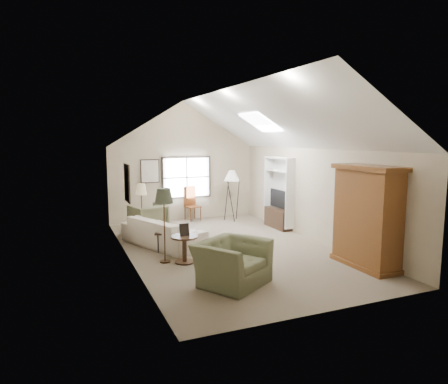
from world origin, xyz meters
name	(u,v)px	position (x,y,z in m)	size (l,w,h in m)	color
room_shell	(230,120)	(0.00, 0.00, 3.21)	(5.01, 8.01, 4.00)	#746653
window	(187,177)	(0.10, 3.96, 1.45)	(1.72, 0.08, 1.42)	black
skylight	(261,122)	(1.30, 0.90, 3.22)	(0.80, 1.20, 0.52)	white
wall_art	(139,177)	(-1.88, 1.94, 1.73)	(1.97, 3.71, 0.88)	black
armoire	(367,217)	(2.18, -2.40, 1.10)	(0.60, 1.50, 2.20)	brown
tv_alcove	(279,191)	(2.34, 1.60, 1.15)	(0.32, 1.30, 2.10)	white
media_console	(278,218)	(2.32, 1.60, 0.30)	(0.34, 1.18, 0.60)	#382316
tv_panel	(278,199)	(2.32, 1.60, 0.92)	(0.05, 0.90, 0.55)	black
sofa	(163,232)	(-1.49, 0.95, 0.36)	(2.45, 0.96, 0.72)	silver
armchair_near	(232,263)	(-0.94, -2.26, 0.42)	(1.29, 1.12, 0.84)	#5C5D41
armchair_far	(148,219)	(-1.57, 2.44, 0.43)	(0.92, 0.94, 0.86)	#575D41
coffee_table	(176,241)	(-1.31, 0.34, 0.25)	(0.96, 0.54, 0.49)	#382117
bowl	(176,230)	(-1.31, 0.34, 0.52)	(0.23, 0.23, 0.06)	#311B14
side_table	(185,249)	(-1.39, -0.65, 0.31)	(0.61, 0.61, 0.61)	#3D2519
side_chair	(193,204)	(0.23, 3.70, 0.57)	(0.45, 0.45, 1.15)	brown
tripod_lamp	(232,195)	(1.44, 3.17, 0.87)	(0.50, 0.50, 1.73)	silver
dark_lamp	(164,225)	(-1.79, -0.45, 0.86)	(0.41, 0.41, 1.71)	#292E20
tan_lamp	(142,210)	(-1.79, 2.15, 0.77)	(0.31, 0.31, 1.54)	tan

